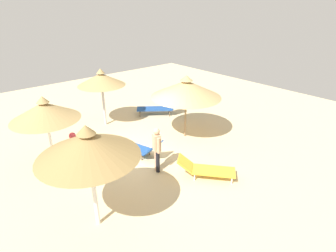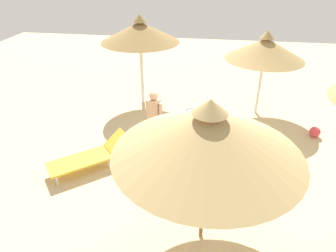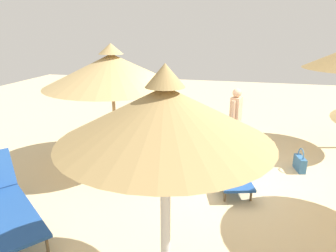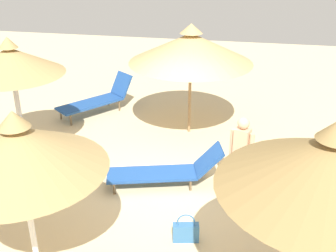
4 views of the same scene
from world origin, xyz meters
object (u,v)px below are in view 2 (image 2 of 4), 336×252
Objects in this scene: parasol_umbrella_front at (208,134)px; parasol_umbrella_edge at (140,32)px; parasol_umbrella_far_right at (265,49)px; lounge_chair_center at (91,156)px; person_standing_near_right at (154,118)px; lounge_chair_near_left at (209,145)px; beach_ball at (315,132)px; handbag at (190,118)px.

parasol_umbrella_front is 1.02× the size of parasol_umbrella_edge.
parasol_umbrella_far_right is (-3.67, 0.20, -0.30)m from parasol_umbrella_edge.
person_standing_near_right is at bearing -143.76° from lounge_chair_center.
lounge_chair_near_left is (1.39, 2.60, -1.69)m from parasol_umbrella_far_right.
beach_ball is at bearing -127.10° from parasol_umbrella_front.
person_standing_near_right is 3.14× the size of handbag.
lounge_chair_center reaches higher than handbag.
parasol_umbrella_far_right is 2.91m from handbag.
parasol_umbrella_edge is at bearing -16.04° from beach_ball.
person_standing_near_right is at bearing 16.37° from beach_ball.
person_standing_near_right is (1.36, -0.11, 0.57)m from lounge_chair_near_left.
beach_ball is (-5.10, 1.47, -2.16)m from parasol_umbrella_edge.
parasol_umbrella_far_right is 3.88m from person_standing_near_right.
lounge_chair_center is 1.15× the size of person_standing_near_right.
lounge_chair_near_left is 1.43× the size of person_standing_near_right.
parasol_umbrella_edge is at bearing -36.96° from handbag.
person_standing_near_right is (1.31, -2.57, -1.21)m from parasol_umbrella_front.
parasol_umbrella_front is 5.72m from parasol_umbrella_edge.
parasol_umbrella_edge is at bearing -67.05° from parasol_umbrella_front.
person_standing_near_right is (-1.32, -0.96, 0.58)m from lounge_chair_center.
beach_ball is (-2.82, -1.33, -0.18)m from lounge_chair_near_left.
person_standing_near_right is at bearing -62.96° from parasol_umbrella_front.
handbag is at bearing 28.10° from parasol_umbrella_far_right.
beach_ball is (-3.43, 0.21, -0.03)m from handbag.
parasol_umbrella_front is 1.14× the size of parasol_umbrella_far_right.
lounge_chair_center is 2.81m from lounge_chair_near_left.
person_standing_near_right is 4.43m from beach_ball.
handbag reaches higher than beach_ball.
parasol_umbrella_edge reaches higher than lounge_chair_near_left.
parasol_umbrella_far_right is 1.11× the size of lounge_chair_near_left.
parasol_umbrella_front is 3.13m from person_standing_near_right.
parasol_umbrella_front is 5.65× the size of handbag.
lounge_chair_center is at bearing 36.24° from person_standing_near_right.
parasol_umbrella_far_right is (-1.44, -5.07, -0.10)m from parasol_umbrella_front.
parasol_umbrella_edge is at bearing -96.22° from lounge_chair_center.
lounge_chair_center is at bearing -31.40° from parasol_umbrella_front.
parasol_umbrella_front is at bearing 112.95° from parasol_umbrella_edge.
parasol_umbrella_far_right is at bearing -151.90° from handbag.
parasol_umbrella_edge reaches higher than lounge_chair_center.
parasol_umbrella_edge is 4.12m from lounge_chair_near_left.
parasol_umbrella_far_right is at bearing 176.90° from parasol_umbrella_edge.
beach_ball is at bearing 163.96° from parasol_umbrella_edge.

